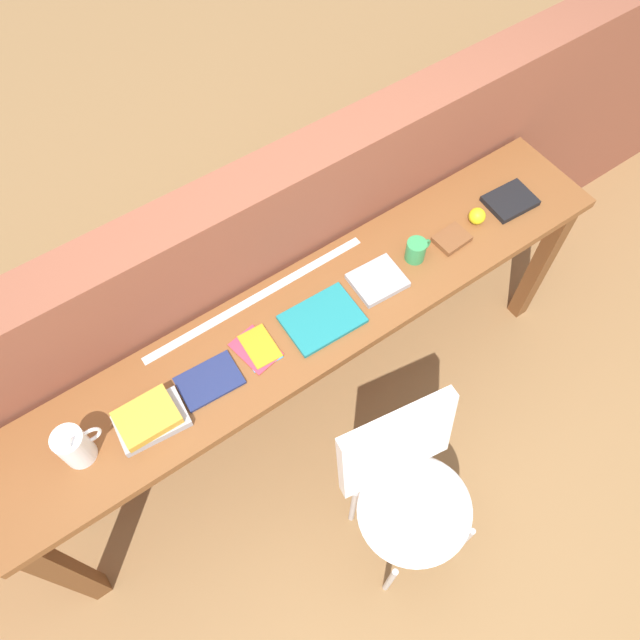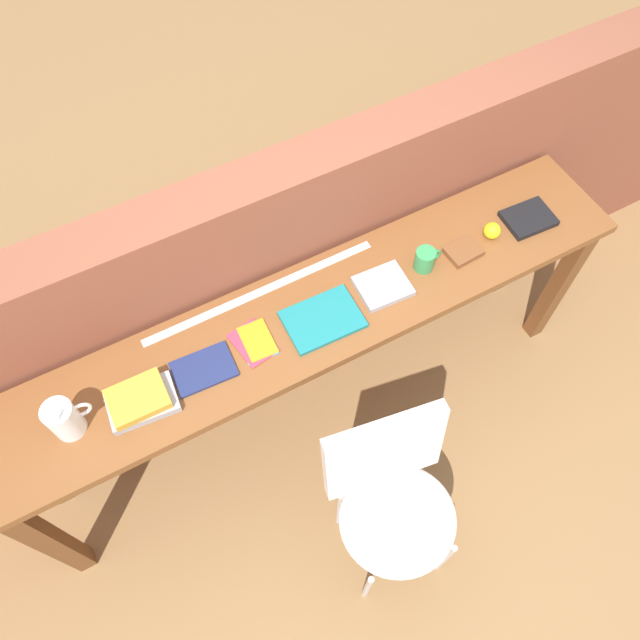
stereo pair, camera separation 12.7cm
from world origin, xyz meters
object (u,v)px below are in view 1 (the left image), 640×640
book_stack_leftmost (150,419)px  leather_journal_brown (452,239)px  chair_white_moulded (408,487)px  sports_ball_small (477,216)px  book_open_centre (322,319)px  mug (416,250)px  magazine_cycling (209,381)px  pamphlet_pile_colourful (258,348)px  pitcher_white (75,446)px  book_repair_rightmost (510,201)px

book_stack_leftmost → leather_journal_brown: 1.30m
chair_white_moulded → sports_ball_small: size_ratio=13.40×
book_stack_leftmost → book_open_centre: (0.68, 0.00, -0.02)m
book_open_centre → mug: 0.45m
magazine_cycling → leather_journal_brown: leather_journal_brown is taller
chair_white_moulded → magazine_cycling: bearing=124.5°
pamphlet_pile_colourful → mug: mug is taller
pitcher_white → sports_ball_small: (1.67, -0.01, -0.04)m
magazine_cycling → mug: size_ratio=1.90×
magazine_cycling → book_repair_rightmost: size_ratio=1.09×
chair_white_moulded → leather_journal_brown: 0.96m
magazine_cycling → leather_journal_brown: (1.07, -0.01, 0.01)m
pitcher_white → leather_journal_brown: bearing=-0.9°
magazine_cycling → book_repair_rightmost: (1.39, -0.00, 0.01)m
mug → book_repair_rightmost: bearing=-1.0°
mug → book_repair_rightmost: (0.49, -0.01, -0.03)m
pitcher_white → book_repair_rightmost: 1.85m
chair_white_moulded → book_repair_rightmost: 1.20m
pitcher_white → mug: pitcher_white is taller
pamphlet_pile_colourful → book_open_centre: 0.25m
leather_journal_brown → sports_ball_small: 0.14m
chair_white_moulded → leather_journal_brown: bearing=43.0°
magazine_cycling → chair_white_moulded: bearing=-52.3°
magazine_cycling → sports_ball_small: 1.21m
chair_white_moulded → book_open_centre: (0.03, 0.60, 0.36)m
chair_white_moulded → sports_ball_small: 1.08m
magazine_cycling → leather_journal_brown: size_ratio=1.61×
book_open_centre → book_repair_rightmost: 0.94m
pamphlet_pile_colourful → book_open_centre: book_open_centre is taller
magazine_cycling → pamphlet_pile_colourful: size_ratio=1.14×
book_repair_rightmost → mug: bearing=-177.5°
pitcher_white → chair_white_moulded: bearing=-35.3°
pamphlet_pile_colourful → book_repair_rightmost: bearing=-0.7°
magazine_cycling → book_open_centre: size_ratio=0.77×
mug → leather_journal_brown: mug is taller
book_open_centre → book_repair_rightmost: (0.94, 0.02, 0.00)m
sports_ball_small → pitcher_white: bearing=179.8°
chair_white_moulded → book_repair_rightmost: (0.97, 0.61, 0.37)m
pamphlet_pile_colourful → leather_journal_brown: bearing=-1.8°
pamphlet_pile_colourful → sports_ball_small: (1.01, -0.01, 0.03)m
chair_white_moulded → pitcher_white: bearing=144.7°
book_stack_leftmost → leather_journal_brown: (1.30, 0.01, -0.02)m
pitcher_white → pamphlet_pile_colourful: (0.66, 0.00, -0.07)m
sports_ball_small → book_repair_rightmost: (0.18, -0.01, -0.02)m
book_stack_leftmost → book_open_centre: bearing=0.1°
pitcher_white → sports_ball_small: bearing=-0.2°
pamphlet_pile_colourful → leather_journal_brown: leather_journal_brown is taller
magazine_cycling → pamphlet_pile_colourful: (0.20, 0.01, -0.00)m
pamphlet_pile_colourful → leather_journal_brown: (0.87, -0.03, 0.01)m
book_stack_leftmost → mug: bearing=1.4°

